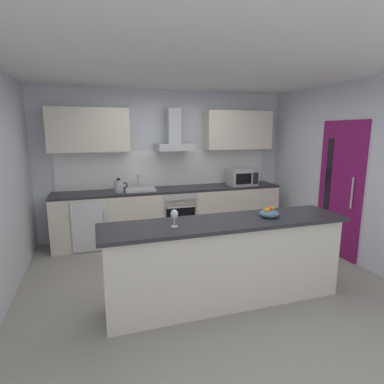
{
  "coord_description": "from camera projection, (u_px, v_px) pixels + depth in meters",
  "views": [
    {
      "loc": [
        -1.29,
        -3.65,
        1.89
      ],
      "look_at": [
        0.01,
        0.44,
        1.05
      ],
      "focal_mm": 29.04,
      "sensor_mm": 36.0,
      "label": 1
    }
  ],
  "objects": [
    {
      "name": "ground",
      "position": [
        201.0,
        276.0,
        4.16
      ],
      "size": [
        5.52,
        4.79,
        0.02
      ],
      "primitive_type": "cube",
      "color": "gray"
    },
    {
      "name": "microwave",
      "position": [
        242.0,
        177.0,
        5.78
      ],
      "size": [
        0.5,
        0.38,
        0.3
      ],
      "color": "#B7BABC",
      "rests_on": "counter_back"
    },
    {
      "name": "wine_glass",
      "position": [
        174.0,
        215.0,
        3.1
      ],
      "size": [
        0.08,
        0.08,
        0.18
      ],
      "color": "silver",
      "rests_on": "counter_island"
    },
    {
      "name": "counter_island",
      "position": [
        226.0,
        261.0,
        3.43
      ],
      "size": [
        2.71,
        0.64,
        0.95
      ],
      "color": "beige",
      "rests_on": "ground"
    },
    {
      "name": "oven",
      "position": [
        177.0,
        213.0,
        5.54
      ],
      "size": [
        0.6,
        0.62,
        0.8
      ],
      "color": "slate",
      "rests_on": "ground"
    },
    {
      "name": "refrigerator",
      "position": [
        90.0,
        222.0,
        5.1
      ],
      "size": [
        0.58,
        0.6,
        0.85
      ],
      "color": "white",
      "rests_on": "ground"
    },
    {
      "name": "side_door",
      "position": [
        340.0,
        189.0,
        4.7
      ],
      "size": [
        0.08,
        0.85,
        2.05
      ],
      "color": "#7A1456",
      "rests_on": "ground"
    },
    {
      "name": "sink",
      "position": [
        140.0,
        189.0,
        5.27
      ],
      "size": [
        0.5,
        0.4,
        0.26
      ],
      "color": "silver",
      "rests_on": "counter_back"
    },
    {
      "name": "ceiling",
      "position": [
        202.0,
        69.0,
        3.65
      ],
      "size": [
        5.52,
        4.79,
        0.02
      ],
      "primitive_type": "cube",
      "color": "white"
    },
    {
      "name": "backsplash_tile",
      "position": [
        167.0,
        168.0,
        5.68
      ],
      "size": [
        3.84,
        0.02,
        0.66
      ],
      "primitive_type": "cube",
      "color": "white"
    },
    {
      "name": "wall_back",
      "position": [
        166.0,
        164.0,
        5.73
      ],
      "size": [
        5.52,
        0.12,
        2.6
      ],
      "primitive_type": "cube",
      "color": "silver",
      "rests_on": "ground"
    },
    {
      "name": "range_hood",
      "position": [
        174.0,
        137.0,
        5.41
      ],
      "size": [
        0.62,
        0.45,
        0.72
      ],
      "color": "#B7BABC"
    },
    {
      "name": "wall_right",
      "position": [
        349.0,
        172.0,
        4.6
      ],
      "size": [
        0.12,
        4.79,
        2.6
      ],
      "primitive_type": "cube",
      "color": "silver",
      "rests_on": "ground"
    },
    {
      "name": "upper_cabinets",
      "position": [
        169.0,
        130.0,
        5.4
      ],
      "size": [
        3.93,
        0.32,
        0.7
      ],
      "color": "beige"
    },
    {
      "name": "kettle",
      "position": [
        119.0,
        186.0,
        5.11
      ],
      "size": [
        0.29,
        0.15,
        0.24
      ],
      "color": "#B7BABC",
      "rests_on": "counter_back"
    },
    {
      "name": "counter_back",
      "position": [
        172.0,
        213.0,
        5.54
      ],
      "size": [
        3.98,
        0.6,
        0.9
      ],
      "color": "beige",
      "rests_on": "ground"
    },
    {
      "name": "fruit_bowl",
      "position": [
        269.0,
        213.0,
        3.47
      ],
      "size": [
        0.22,
        0.22,
        0.13
      ],
      "color": "slate",
      "rests_on": "counter_island"
    }
  ]
}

